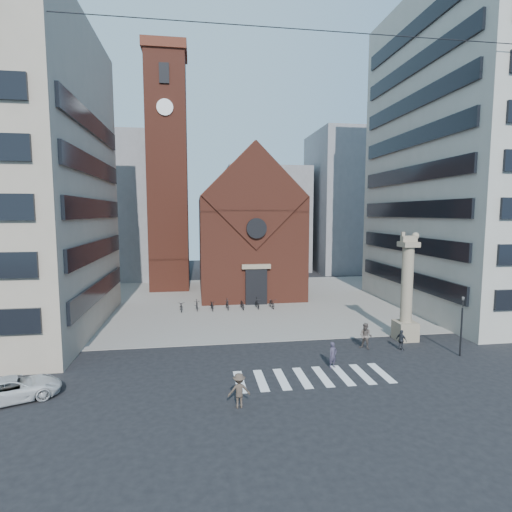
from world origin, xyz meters
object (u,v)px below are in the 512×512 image
(pedestrian_0, at_px, (333,355))
(pedestrian_2, at_px, (401,340))
(traffic_light, at_px, (462,325))
(white_car, at_px, (14,389))
(pedestrian_1, at_px, (366,336))
(lion_column, at_px, (407,298))
(scooter_0, at_px, (181,306))

(pedestrian_0, distance_m, pedestrian_2, 6.67)
(traffic_light, distance_m, white_car, 28.56)
(traffic_light, relative_size, pedestrian_1, 2.21)
(lion_column, bearing_deg, pedestrian_1, -158.90)
(traffic_light, bearing_deg, scooter_0, 141.41)
(lion_column, xyz_separation_m, pedestrian_1, (-4.03, -1.56, -2.48))
(lion_column, relative_size, traffic_light, 2.02)
(pedestrian_0, height_order, pedestrian_1, pedestrian_1)
(traffic_light, distance_m, pedestrian_1, 6.63)
(scooter_0, bearing_deg, traffic_light, -41.68)
(pedestrian_1, bearing_deg, traffic_light, 19.24)
(pedestrian_0, bearing_deg, lion_column, 4.32)
(pedestrian_1, bearing_deg, scooter_0, 177.34)
(pedestrian_2, relative_size, scooter_0, 0.79)
(pedestrian_1, distance_m, scooter_0, 19.58)
(white_car, height_order, scooter_0, white_car)
(lion_column, xyz_separation_m, scooter_0, (-18.11, 12.04, -2.90))
(pedestrian_2, bearing_deg, lion_column, -59.46)
(lion_column, relative_size, scooter_0, 4.49)
(traffic_light, distance_m, scooter_0, 25.78)
(lion_column, bearing_deg, scooter_0, 146.38)
(pedestrian_1, height_order, pedestrian_2, pedestrian_1)
(white_car, height_order, pedestrian_1, pedestrian_1)
(traffic_light, height_order, pedestrian_2, traffic_light)
(white_car, bearing_deg, lion_column, -98.60)
(pedestrian_1, bearing_deg, pedestrian_0, -97.92)
(lion_column, height_order, pedestrian_1, lion_column)
(white_car, bearing_deg, pedestrian_0, -106.96)
(lion_column, bearing_deg, white_car, -166.05)
(traffic_light, height_order, pedestrian_1, traffic_light)
(traffic_light, relative_size, pedestrian_2, 2.83)
(pedestrian_2, bearing_deg, pedestrian_0, 87.02)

